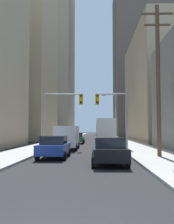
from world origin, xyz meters
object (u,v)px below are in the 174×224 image
at_px(sedan_black, 109,151).
at_px(sedan_green, 77,138).
at_px(traffic_signal_near_right, 113,108).
at_px(cargo_van_white, 67,136).
at_px(sedan_blue, 54,147).
at_px(traffic_signal_near_left, 61,108).
at_px(city_bus, 105,130).

bearing_deg(sedan_black, sedan_green, 98.42).
bearing_deg(traffic_signal_near_right, cargo_van_white, 177.52).
height_order(cargo_van_white, sedan_black, cargo_van_white).
bearing_deg(sedan_green, traffic_signal_near_right, -69.81).
height_order(sedan_black, sedan_blue, same).
relative_size(cargo_van_white, traffic_signal_near_right, 0.87).
relative_size(cargo_van_white, traffic_signal_near_left, 0.87).
height_order(city_bus, sedan_black, city_bus).
relative_size(city_bus, sedan_green, 2.71).
height_order(cargo_van_white, sedan_green, cargo_van_white).
bearing_deg(sedan_black, sedan_blue, 138.15).
bearing_deg(sedan_black, city_bus, 88.58).
distance_m(cargo_van_white, sedan_green, 11.37).
bearing_deg(sedan_blue, traffic_signal_near_left, 93.87).
bearing_deg(sedan_green, city_bus, 31.72).
bearing_deg(traffic_signal_near_left, sedan_black, -69.23).
xyz_separation_m(city_bus, traffic_signal_near_right, (0.33, -13.96, 2.08)).
relative_size(city_bus, traffic_signal_near_left, 1.92).
xyz_separation_m(sedan_green, traffic_signal_near_left, (-0.78, -11.55, 3.27)).
relative_size(sedan_blue, traffic_signal_near_left, 0.70).
xyz_separation_m(sedan_black, sedan_green, (-3.30, 22.30, 0.00)).
bearing_deg(sedan_blue, cargo_van_white, 89.52).
bearing_deg(traffic_signal_near_right, traffic_signal_near_left, 179.99).
relative_size(city_bus, sedan_blue, 2.72).
height_order(sedan_black, sedan_green, same).
distance_m(city_bus, traffic_signal_near_right, 14.12).
xyz_separation_m(cargo_van_white, sedan_black, (3.50, -10.95, -0.52)).
relative_size(sedan_blue, traffic_signal_near_right, 0.70).
xyz_separation_m(sedan_green, traffic_signal_near_right, (4.25, -11.55, 3.24)).
bearing_deg(cargo_van_white, sedan_blue, -90.48).
bearing_deg(cargo_van_white, sedan_black, -72.26).
xyz_separation_m(sedan_black, traffic_signal_near_right, (0.94, 10.76, 3.24)).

